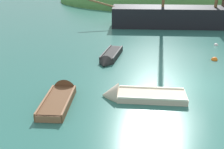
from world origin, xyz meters
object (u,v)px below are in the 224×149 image
buoy_orange (214,60)px  buoy_white (216,45)px  sailing_ship (192,19)px  rowboat_portside (110,57)px  rowboat_near_dock (61,97)px  rowboat_outer_right (135,96)px

buoy_orange → buoy_white: 3.82m
sailing_ship → rowboat_portside: sailing_ship is taller
rowboat_near_dock → buoy_orange: (7.36, 7.77, -0.10)m
rowboat_near_dock → buoy_orange: size_ratio=8.77×
rowboat_outer_right → buoy_orange: (4.06, 6.75, -0.08)m
buoy_white → rowboat_portside: bearing=-142.8°
rowboat_near_dock → buoy_orange: 10.70m
rowboat_portside → buoy_orange: bearing=101.8°
sailing_ship → buoy_white: (1.87, -6.87, -0.74)m
rowboat_near_dock → rowboat_outer_right: (3.30, 1.02, -0.02)m
rowboat_portside → sailing_ship: bearing=155.3°
buoy_orange → buoy_white: size_ratio=1.26×
sailing_ship → rowboat_outer_right: bearing=70.2°
sailing_ship → buoy_orange: 10.79m
sailing_ship → rowboat_outer_right: (-2.59, -17.42, -0.66)m
sailing_ship → rowboat_near_dock: bearing=60.9°
rowboat_near_dock → rowboat_portside: bearing=-17.5°
sailing_ship → rowboat_near_dock: size_ratio=4.97×
sailing_ship → rowboat_near_dock: sailing_ship is taller
buoy_orange → rowboat_outer_right: bearing=-121.0°
rowboat_outer_right → sailing_ship: bearing=-108.0°
sailing_ship → rowboat_outer_right: size_ratio=4.54×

